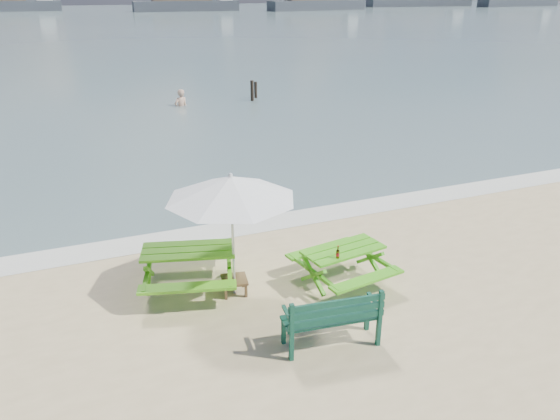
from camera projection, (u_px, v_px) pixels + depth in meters
name	position (u px, v px, depth m)	size (l,w,h in m)	color
sea	(68.00, 23.00, 81.29)	(300.00, 300.00, 0.00)	slate
foam_strip	(230.00, 229.00, 12.54)	(22.00, 0.90, 0.01)	silver
picnic_table_left	(189.00, 269.00, 9.98)	(2.10, 2.23, 0.79)	#54AF1A
picnic_table_right	(343.00, 266.00, 10.15)	(1.74, 1.89, 0.72)	#43A418
park_bench	(331.00, 328.00, 8.43)	(1.56, 0.69, 0.93)	#0E3C2C
side_table	(235.00, 285.00, 9.89)	(0.53, 0.53, 0.29)	brown
patio_umbrella	(231.00, 188.00, 9.17)	(2.63, 2.63, 2.25)	silver
beer_bottle	(338.00, 254.00, 9.63)	(0.06, 0.06, 0.24)	brown
swimmer	(181.00, 109.00, 25.43)	(0.78, 0.64, 1.84)	tan
mooring_pilings	(254.00, 92.00, 26.65)	(0.55, 0.75, 1.18)	black
cargo_ships	(312.00, 3.00, 130.36)	(154.48, 26.46, 4.40)	#393D44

